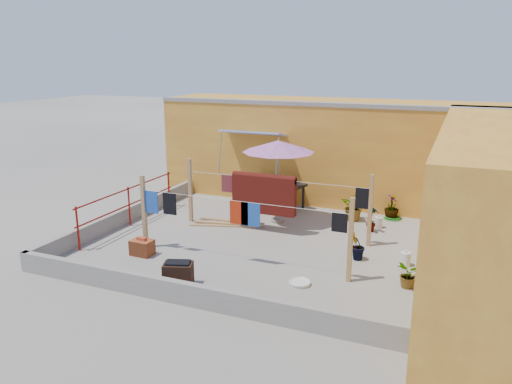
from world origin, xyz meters
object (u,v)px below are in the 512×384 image
outdoor_table (277,185)px  water_jug_b (378,222)px  brick_stack (142,247)px  white_basin (300,283)px  patio_umbrella (278,147)px  brazier (178,274)px  plant_back_a (355,206)px  green_hose (392,218)px  water_jug_a (405,259)px

outdoor_table → water_jug_b: bearing=-12.8°
brick_stack → white_basin: bearing=-1.4°
patio_umbrella → white_basin: 4.59m
patio_umbrella → brazier: patio_umbrella is taller
brazier → plant_back_a: (2.40, 5.60, 0.16)m
outdoor_table → plant_back_a: bearing=-7.7°
outdoor_table → brazier: 5.96m
outdoor_table → white_basin: outdoor_table is taller
patio_umbrella → green_hose: bearing=26.8°
outdoor_table → white_basin: (2.34, -4.94, -0.68)m
outdoor_table → brick_stack: outdoor_table is taller
brick_stack → water_jug_b: (4.80, 4.11, -0.04)m
brick_stack → water_jug_a: size_ratio=1.44×
green_hose → water_jug_b: bearing=-105.1°
plant_back_a → green_hose: bearing=28.3°
brick_stack → plant_back_a: 6.06m
green_hose → plant_back_a: (-1.00, -0.54, 0.38)m
water_jug_a → plant_back_a: 3.28m
brick_stack → water_jug_b: bearing=40.6°
patio_umbrella → plant_back_a: size_ratio=2.90×
green_hose → brazier: bearing=-119.0°
brick_stack → white_basin: brick_stack is taller
white_basin → water_jug_b: water_jug_b is taller
green_hose → plant_back_a: size_ratio=0.60×
white_basin → water_jug_b: size_ratio=1.30×
white_basin → patio_umbrella: bearing=116.8°
white_basin → green_hose: bearing=77.5°
brick_stack → plant_back_a: (4.05, 4.51, 0.22)m
brick_stack → water_jug_a: 6.03m
outdoor_table → green_hose: bearing=3.4°
patio_umbrella → plant_back_a: 2.80m
water_jug_b → plant_back_a: 0.89m
patio_umbrella → plant_back_a: bearing=26.0°
white_basin → green_hose: white_basin is taller
outdoor_table → green_hose: (3.48, 0.20, -0.68)m
brazier → water_jug_b: (3.15, 5.20, -0.10)m
brazier → white_basin: (2.26, 1.00, -0.21)m
water_jug_a → water_jug_b: water_jug_a is taller
outdoor_table → water_jug_b: (3.23, -0.73, -0.56)m
water_jug_a → plant_back_a: size_ratio=0.43×
white_basin → green_hose: 5.27m
brick_stack → water_jug_a: brick_stack is taller
brazier → water_jug_b: 6.08m
water_jug_a → green_hose: 3.40m
patio_umbrella → brick_stack: size_ratio=4.64×
outdoor_table → plant_back_a: (2.48, -0.34, -0.30)m
water_jug_a → plant_back_a: bearing=121.9°
brazier → white_basin: 2.48m
water_jug_a → green_hose: size_ratio=0.72×
water_jug_a → outdoor_table: bearing=143.5°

